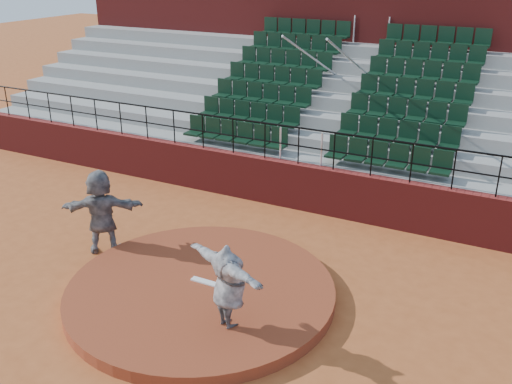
{
  "coord_description": "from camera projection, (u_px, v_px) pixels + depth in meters",
  "views": [
    {
      "loc": [
        5.56,
        -8.41,
        6.53
      ],
      "look_at": [
        0.0,
        2.5,
        1.4
      ],
      "focal_mm": 40.0,
      "sensor_mm": 36.0,
      "label": 1
    }
  ],
  "objects": [
    {
      "name": "wall_railing",
      "position": [
        299.0,
        138.0,
        15.09
      ],
      "size": [
        24.04,
        0.05,
        1.03
      ],
      "color": "black",
      "rests_on": "boundary_wall"
    },
    {
      "name": "pitcher",
      "position": [
        229.0,
        286.0,
        10.13
      ],
      "size": [
        2.09,
        1.33,
        1.66
      ],
      "primitive_type": "imported",
      "rotation": [
        0.0,
        0.0,
        2.73
      ],
      "color": "black",
      "rests_on": "pitchers_mound"
    },
    {
      "name": "pitching_rubber",
      "position": [
        205.0,
        282.0,
        11.79
      ],
      "size": [
        0.6,
        0.15,
        0.03
      ],
      "primitive_type": "cube",
      "color": "white",
      "rests_on": "pitchers_mound"
    },
    {
      "name": "seating_deck",
      "position": [
        343.0,
        125.0,
        18.31
      ],
      "size": [
        24.0,
        5.97,
        4.63
      ],
      "color": "gray",
      "rests_on": "ground"
    },
    {
      "name": "boundary_wall",
      "position": [
        297.0,
        186.0,
        15.62
      ],
      "size": [
        24.0,
        0.3,
        1.3
      ],
      "primitive_type": "cube",
      "color": "maroon",
      "rests_on": "ground"
    },
    {
      "name": "pitchers_mound",
      "position": [
        201.0,
        291.0,
        11.72
      ],
      "size": [
        5.5,
        5.5,
        0.25
      ],
      "primitive_type": "cylinder",
      "color": "brown",
      "rests_on": "ground"
    },
    {
      "name": "ground",
      "position": [
        201.0,
        296.0,
        11.77
      ],
      "size": [
        90.0,
        90.0,
        0.0
      ],
      "primitive_type": "plane",
      "color": "#B05627",
      "rests_on": "ground"
    },
    {
      "name": "fielder",
      "position": [
        101.0,
        211.0,
        13.2
      ],
      "size": [
        1.91,
        1.5,
        2.03
      ],
      "primitive_type": "imported",
      "rotation": [
        0.0,
        0.0,
        3.7
      ],
      "color": "black",
      "rests_on": "ground"
    },
    {
      "name": "press_box_facade",
      "position": [
        382.0,
        42.0,
        20.75
      ],
      "size": [
        24.0,
        3.0,
        7.1
      ],
      "primitive_type": "cube",
      "color": "maroon",
      "rests_on": "ground"
    }
  ]
}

